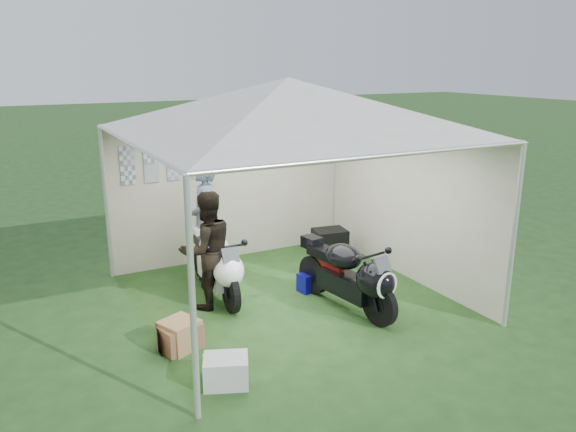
% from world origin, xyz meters
% --- Properties ---
extents(ground, '(80.00, 80.00, 0.00)m').
position_xyz_m(ground, '(0.00, 0.00, 0.00)').
color(ground, '#1F3D18').
rests_on(ground, ground).
extents(canopy_tent, '(5.66, 5.66, 3.00)m').
position_xyz_m(canopy_tent, '(-0.00, 0.03, 2.58)').
color(canopy_tent, silver).
rests_on(canopy_tent, ground).
extents(motorcycle_white, '(0.45, 1.81, 0.89)m').
position_xyz_m(motorcycle_white, '(-0.84, 0.51, 0.50)').
color(motorcycle_white, black).
rests_on(motorcycle_white, ground).
extents(motorcycle_black, '(0.57, 1.83, 0.90)m').
position_xyz_m(motorcycle_black, '(0.55, -0.72, 0.50)').
color(motorcycle_black, black).
rests_on(motorcycle_black, ground).
extents(paddock_stand, '(0.38, 0.27, 0.27)m').
position_xyz_m(paddock_stand, '(0.42, 0.11, 0.13)').
color(paddock_stand, '#1915D3').
rests_on(paddock_stand, ground).
extents(person_dark_jacket, '(0.83, 0.68, 1.59)m').
position_xyz_m(person_dark_jacket, '(-1.05, 0.29, 0.79)').
color(person_dark_jacket, black).
rests_on(person_dark_jacket, ground).
extents(person_blue_jacket, '(0.65, 0.77, 1.78)m').
position_xyz_m(person_blue_jacket, '(-0.70, 1.36, 0.89)').
color(person_blue_jacket, slate).
rests_on(person_blue_jacket, ground).
extents(equipment_box, '(0.58, 0.50, 0.52)m').
position_xyz_m(equipment_box, '(1.35, 1.09, 0.26)').
color(equipment_box, black).
rests_on(equipment_box, ground).
extents(crate_0, '(0.55, 0.50, 0.30)m').
position_xyz_m(crate_0, '(-1.56, -1.60, 0.15)').
color(crate_0, '#B3B8BC').
rests_on(crate_0, ground).
extents(crate_1, '(0.50, 0.50, 0.34)m').
position_xyz_m(crate_1, '(-1.75, -0.66, 0.17)').
color(crate_1, olive).
rests_on(crate_1, ground).
extents(crate_2, '(0.35, 0.31, 0.21)m').
position_xyz_m(crate_2, '(-1.58, -1.43, 0.11)').
color(crate_2, silver).
rests_on(crate_2, ground).
extents(crate_3, '(0.52, 0.42, 0.30)m').
position_xyz_m(crate_3, '(-1.75, -0.68, 0.15)').
color(crate_3, brown).
rests_on(crate_3, ground).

